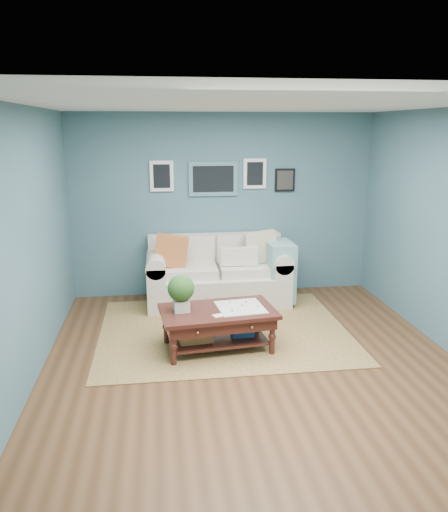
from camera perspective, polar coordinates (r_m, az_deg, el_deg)
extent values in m
plane|color=brown|center=(5.53, 3.39, -12.20)|extent=(5.00, 5.00, 0.00)
plane|color=white|center=(4.95, 3.88, 16.97)|extent=(5.00, 5.00, 0.00)
cube|color=#3E5E6B|center=(7.50, -0.08, 5.80)|extent=(4.50, 0.02, 2.70)
cube|color=#3E5E6B|center=(2.78, 13.74, -9.97)|extent=(4.50, 0.02, 2.70)
cube|color=#3E5E6B|center=(5.14, -21.81, 0.71)|extent=(0.02, 5.00, 2.70)
cube|color=slate|center=(7.41, -1.24, 8.81)|extent=(0.72, 0.03, 0.50)
cube|color=black|center=(7.39, -1.23, 8.79)|extent=(0.60, 0.01, 0.38)
cube|color=white|center=(7.36, -7.13, 9.05)|extent=(0.34, 0.03, 0.44)
cube|color=white|center=(7.49, 3.54, 9.39)|extent=(0.34, 0.03, 0.44)
cube|color=black|center=(7.60, 6.97, 8.63)|extent=(0.30, 0.03, 0.34)
cube|color=brown|center=(6.35, -0.06, -8.48)|extent=(3.07, 2.45, 0.01)
cube|color=beige|center=(7.25, -0.75, -3.69)|extent=(1.50, 0.93, 0.44)
cube|color=beige|center=(7.46, -1.09, 0.63)|extent=(1.96, 0.23, 0.51)
cube|color=beige|center=(7.17, -7.72, -3.14)|extent=(0.25, 0.93, 0.65)
cube|color=beige|center=(7.37, 6.03, -2.61)|extent=(0.25, 0.93, 0.65)
cylinder|color=beige|center=(7.08, -7.81, -0.62)|extent=(0.27, 0.93, 0.27)
cylinder|color=beige|center=(7.28, 6.10, -0.15)|extent=(0.27, 0.93, 0.27)
cube|color=beige|center=(7.07, -3.92, -1.74)|extent=(0.76, 0.59, 0.14)
cube|color=beige|center=(7.16, 2.49, -1.51)|extent=(0.76, 0.59, 0.14)
cube|color=beige|center=(7.29, -4.11, 0.85)|extent=(0.76, 0.13, 0.38)
cube|color=beige|center=(7.38, 2.11, 1.05)|extent=(0.76, 0.13, 0.38)
cube|color=#CA561F|center=(6.99, -6.04, 0.58)|extent=(0.51, 0.18, 0.50)
cube|color=beige|center=(7.21, 4.22, 1.04)|extent=(0.50, 0.19, 0.49)
cube|color=beige|center=(7.05, 1.72, -0.02)|extent=(0.53, 0.13, 0.25)
cube|color=#73ACAA|center=(7.20, 6.30, -1.70)|extent=(0.36, 0.58, 0.84)
cube|color=#341810|center=(5.69, -0.72, -6.34)|extent=(1.36, 0.89, 0.04)
cube|color=#341810|center=(5.72, -0.71, -7.14)|extent=(1.27, 0.79, 0.13)
cube|color=#341810|center=(5.82, -0.70, -9.47)|extent=(1.15, 0.67, 0.03)
sphere|color=gold|center=(5.35, -3.02, -8.74)|extent=(0.03, 0.03, 0.03)
sphere|color=gold|center=(5.48, 3.20, -8.14)|extent=(0.03, 0.03, 0.03)
cylinder|color=#341810|center=(5.43, -5.82, -10.24)|extent=(0.06, 0.06, 0.44)
cylinder|color=#341810|center=(5.67, 5.53, -9.11)|extent=(0.06, 0.06, 0.44)
cylinder|color=#341810|center=(5.95, -6.63, -7.96)|extent=(0.06, 0.06, 0.44)
cylinder|color=#341810|center=(6.17, 3.74, -7.05)|extent=(0.06, 0.06, 0.44)
cube|color=beige|center=(5.64, -4.89, -5.67)|extent=(0.19, 0.19, 0.13)
sphere|color=#28521B|center=(5.57, -4.94, -3.70)|extent=(0.30, 0.30, 0.30)
cube|color=silver|center=(5.74, 1.90, -5.87)|extent=(0.57, 0.57, 0.01)
cube|color=#A87345|center=(5.72, -3.35, -8.61)|extent=(0.39, 0.30, 0.21)
cube|color=navy|center=(5.88, 2.12, -8.44)|extent=(0.28, 0.22, 0.12)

